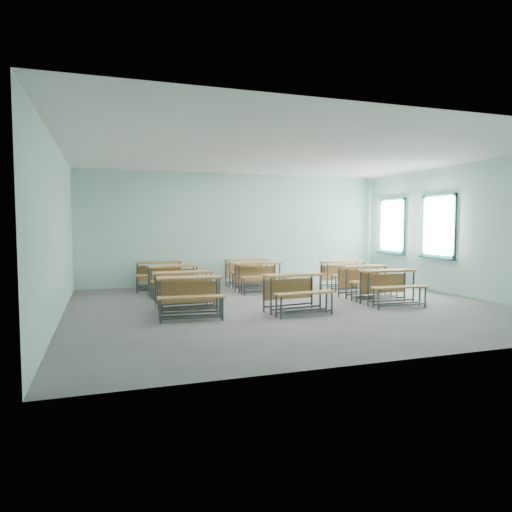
# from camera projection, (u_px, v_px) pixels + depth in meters

# --- Properties ---
(room) EXTENTS (9.04, 8.04, 3.24)m
(room) POSITION_uv_depth(u_px,v_px,m) (293.00, 231.00, 9.61)
(room) COLOR slate
(room) RESTS_ON ground
(desk_unit_r0c0) EXTENTS (1.28, 0.93, 0.75)m
(desk_unit_r0c0) POSITION_uv_depth(u_px,v_px,m) (190.00, 290.00, 8.51)
(desk_unit_r0c0) COLOR #A5713B
(desk_unit_r0c0) RESTS_ON ground
(desk_unit_r0c1) EXTENTS (1.28, 0.93, 0.75)m
(desk_unit_r0c1) POSITION_uv_depth(u_px,v_px,m) (295.00, 287.00, 8.99)
(desk_unit_r0c1) COLOR #A5713B
(desk_unit_r0c1) RESTS_ON ground
(desk_unit_r0c2) EXTENTS (1.24, 0.86, 0.75)m
(desk_unit_r0c2) POSITION_uv_depth(u_px,v_px,m) (390.00, 282.00, 9.82)
(desk_unit_r0c2) COLOR #A5713B
(desk_unit_r0c2) RESTS_ON ground
(desk_unit_r1c0) EXTENTS (1.26, 0.89, 0.75)m
(desk_unit_r1c0) POSITION_uv_depth(u_px,v_px,m) (184.00, 284.00, 9.45)
(desk_unit_r1c0) COLOR #A5713B
(desk_unit_r1c0) RESTS_ON ground
(desk_unit_r1c2) EXTENTS (1.25, 0.87, 0.75)m
(desk_unit_r1c2) POSITION_uv_depth(u_px,v_px,m) (365.00, 276.00, 10.80)
(desk_unit_r1c2) COLOR #A5713B
(desk_unit_r1c2) RESTS_ON ground
(desk_unit_r2c0) EXTENTS (1.27, 0.91, 0.75)m
(desk_unit_r2c0) POSITION_uv_depth(u_px,v_px,m) (174.00, 276.00, 10.92)
(desk_unit_r2c0) COLOR #A5713B
(desk_unit_r2c0) RESTS_ON ground
(desk_unit_r2c1) EXTENTS (1.22, 0.83, 0.75)m
(desk_unit_r2c1) POSITION_uv_depth(u_px,v_px,m) (259.00, 272.00, 11.69)
(desk_unit_r2c1) COLOR #A5713B
(desk_unit_r2c1) RESTS_ON ground
(desk_unit_r2c2) EXTENTS (1.24, 0.86, 0.75)m
(desk_unit_r2c2) POSITION_uv_depth(u_px,v_px,m) (345.00, 270.00, 12.18)
(desk_unit_r2c2) COLOR #A5713B
(desk_unit_r2c2) RESTS_ON ground
(desk_unit_r3c0) EXTENTS (1.28, 0.92, 0.75)m
(desk_unit_r3c0) POSITION_uv_depth(u_px,v_px,m) (159.00, 271.00, 12.00)
(desk_unit_r3c0) COLOR #A5713B
(desk_unit_r3c0) RESTS_ON ground
(desk_unit_r3c1) EXTENTS (1.28, 0.92, 0.75)m
(desk_unit_r3c1) POSITION_uv_depth(u_px,v_px,m) (248.00, 268.00, 12.78)
(desk_unit_r3c1) COLOR #A5713B
(desk_unit_r3c1) RESTS_ON ground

